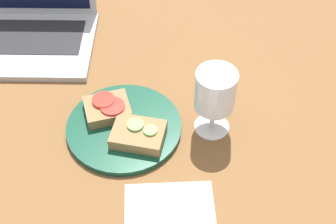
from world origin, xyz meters
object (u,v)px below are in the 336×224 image
(napkin, at_px, (170,220))
(plate, at_px, (124,127))
(sandwich_with_tomato, at_px, (107,108))
(wine_glass, at_px, (215,93))
(laptop, at_px, (29,20))
(sandwich_with_cucumber, at_px, (140,134))

(napkin, bearing_deg, plate, 115.24)
(sandwich_with_tomato, height_order, wine_glass, wine_glass)
(plate, bearing_deg, wine_glass, 2.78)
(napkin, bearing_deg, wine_glass, 69.02)
(plate, xyz_separation_m, laptop, (-0.25, 0.30, 0.04))
(sandwich_with_cucumber, height_order, napkin, sandwich_with_cucumber)
(sandwich_with_tomato, height_order, napkin, sandwich_with_tomato)
(plate, relative_size, wine_glass, 1.57)
(sandwich_with_cucumber, relative_size, wine_glass, 0.76)
(sandwich_with_tomato, bearing_deg, napkin, -61.05)
(wine_glass, bearing_deg, napkin, -110.98)
(plate, xyz_separation_m, sandwich_with_tomato, (-0.04, 0.03, 0.02))
(wine_glass, distance_m, napkin, 0.25)
(sandwich_with_tomato, height_order, sandwich_with_cucumber, same)
(plate, xyz_separation_m, wine_glass, (0.18, 0.01, 0.09))
(wine_glass, bearing_deg, plate, -177.22)
(sandwich_with_cucumber, distance_m, laptop, 0.44)
(laptop, relative_size, napkin, 1.94)
(sandwich_with_tomato, xyz_separation_m, laptop, (-0.21, 0.27, 0.02))
(sandwich_with_tomato, distance_m, napkin, 0.27)
(sandwich_with_tomato, relative_size, wine_glass, 0.72)
(napkin, bearing_deg, sandwich_with_tomato, 118.95)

